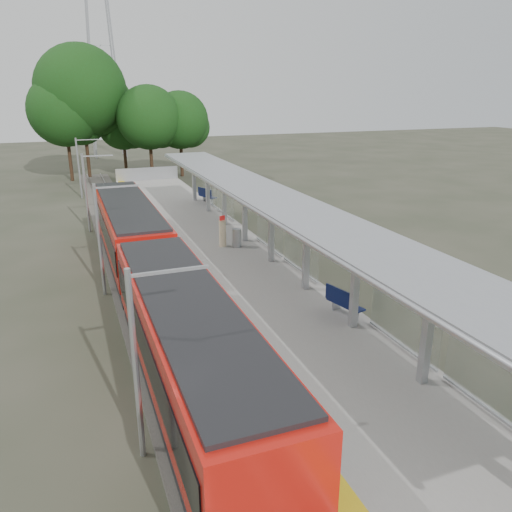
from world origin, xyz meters
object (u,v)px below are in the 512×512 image
at_px(train, 150,271).
at_px(info_pillar_far, 223,233).
at_px(bench_mid, 343,302).
at_px(litter_bin, 237,238).
at_px(bench_far, 206,195).

distance_m(train, info_pillar_far, 7.42).
bearing_deg(train, info_pillar_far, 48.26).
relative_size(bench_mid, litter_bin, 1.68).
distance_m(bench_mid, info_pillar_far, 10.60).
distance_m(info_pillar_far, litter_bin, 0.84).
height_order(train, litter_bin, train).
height_order(bench_far, info_pillar_far, info_pillar_far).
xyz_separation_m(bench_far, info_pillar_far, (-2.16, -11.22, 0.15)).
xyz_separation_m(bench_far, litter_bin, (-1.43, -11.57, -0.10)).
height_order(bench_mid, bench_far, bench_far).
distance_m(train, bench_mid, 8.26).
relative_size(bench_far, litter_bin, 1.74).
relative_size(train, info_pillar_far, 15.56).
height_order(train, bench_mid, train).
height_order(train, info_pillar_far, train).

